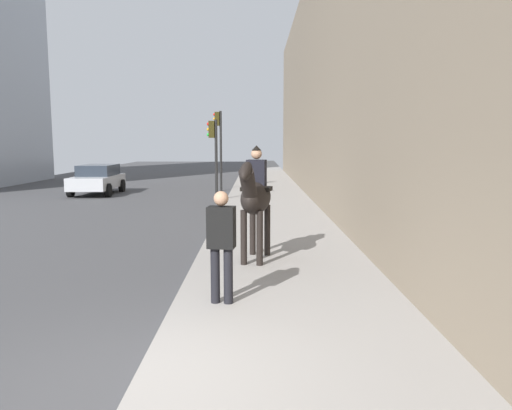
% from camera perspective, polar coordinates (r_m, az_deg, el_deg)
% --- Properties ---
extents(sidewalk_slab, '(120.00, 3.62, 0.12)m').
position_cam_1_polar(sidewalk_slab, '(5.45, 6.08, -19.71)').
color(sidewalk_slab, gray).
rests_on(sidewalk_slab, ground).
extents(mounted_horse_near, '(2.14, 0.83, 2.35)m').
position_cam_1_polar(mounted_horse_near, '(9.90, -0.09, 1.00)').
color(mounted_horse_near, black).
rests_on(mounted_horse_near, sidewalk_slab).
extents(pedestrian_greeting, '(0.32, 0.43, 1.70)m').
position_cam_1_polar(pedestrian_greeting, '(7.32, -4.04, -4.01)').
color(pedestrian_greeting, black).
rests_on(pedestrian_greeting, sidewalk_slab).
extents(car_near_lane, '(4.05, 1.99, 1.44)m').
position_cam_1_polar(car_near_lane, '(25.19, -17.94, 2.93)').
color(car_near_lane, '#B7BABF').
rests_on(car_near_lane, ground).
extents(traffic_light_near_curb, '(0.20, 0.44, 3.46)m').
position_cam_1_polar(traffic_light_near_curb, '(20.65, -4.93, 6.75)').
color(traffic_light_near_curb, black).
rests_on(traffic_light_near_curb, ground).
extents(traffic_light_far_curb, '(0.20, 0.44, 4.13)m').
position_cam_1_polar(traffic_light_far_curb, '(25.55, -4.31, 7.78)').
color(traffic_light_far_curb, black).
rests_on(traffic_light_far_curb, ground).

